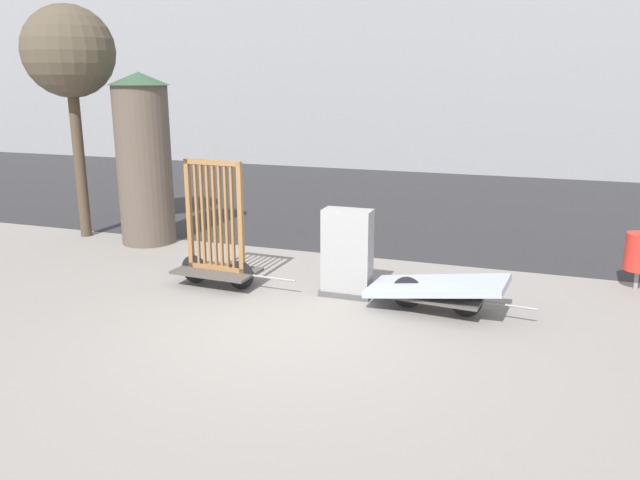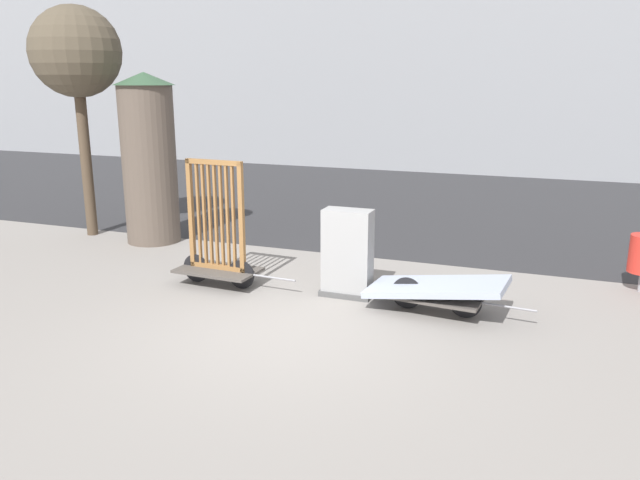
{
  "view_description": "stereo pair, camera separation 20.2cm",
  "coord_description": "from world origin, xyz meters",
  "px_view_note": "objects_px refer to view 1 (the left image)",
  "views": [
    {
      "loc": [
        2.85,
        -6.86,
        3.13
      ],
      "look_at": [
        0.0,
        1.3,
        0.88
      ],
      "focal_mm": 35.0,
      "sensor_mm": 36.0,
      "label": 1
    },
    {
      "loc": [
        3.04,
        -6.79,
        3.13
      ],
      "look_at": [
        0.0,
        1.3,
        0.88
      ],
      "focal_mm": 35.0,
      "sensor_mm": 36.0,
      "label": 2
    }
  ],
  "objects_px": {
    "utility_cabinet": "(347,256)",
    "bike_cart_with_bedframe": "(216,245)",
    "bike_cart_with_mattress": "(437,288)",
    "advertising_column": "(144,158)",
    "trash_bin": "(640,252)",
    "street_tree": "(69,54)"
  },
  "relations": [
    {
      "from": "utility_cabinet",
      "to": "street_tree",
      "type": "bearing_deg",
      "value": 164.37
    },
    {
      "from": "bike_cart_with_bedframe",
      "to": "bike_cart_with_mattress",
      "type": "xyz_separation_m",
      "value": [
        3.38,
        0.0,
        -0.31
      ]
    },
    {
      "from": "trash_bin",
      "to": "street_tree",
      "type": "distance_m",
      "value": 10.61
    },
    {
      "from": "bike_cart_with_mattress",
      "to": "trash_bin",
      "type": "height_order",
      "value": "trash_bin"
    },
    {
      "from": "bike_cart_with_bedframe",
      "to": "advertising_column",
      "type": "xyz_separation_m",
      "value": [
        -2.56,
        1.96,
        1.0
      ]
    },
    {
      "from": "bike_cart_with_bedframe",
      "to": "bike_cart_with_mattress",
      "type": "height_order",
      "value": "bike_cart_with_bedframe"
    },
    {
      "from": "utility_cabinet",
      "to": "bike_cart_with_bedframe",
      "type": "bearing_deg",
      "value": -172.77
    },
    {
      "from": "bike_cart_with_mattress",
      "to": "trash_bin",
      "type": "xyz_separation_m",
      "value": [
        2.74,
        1.96,
        0.25
      ]
    },
    {
      "from": "bike_cart_with_mattress",
      "to": "trash_bin",
      "type": "relative_size",
      "value": 2.62
    },
    {
      "from": "bike_cart_with_mattress",
      "to": "trash_bin",
      "type": "distance_m",
      "value": 3.37
    },
    {
      "from": "bike_cart_with_mattress",
      "to": "trash_bin",
      "type": "bearing_deg",
      "value": 41.0
    },
    {
      "from": "advertising_column",
      "to": "street_tree",
      "type": "distance_m",
      "value": 2.44
    },
    {
      "from": "street_tree",
      "to": "bike_cart_with_mattress",
      "type": "bearing_deg",
      "value": -14.74
    },
    {
      "from": "bike_cart_with_mattress",
      "to": "advertising_column",
      "type": "height_order",
      "value": "advertising_column"
    },
    {
      "from": "street_tree",
      "to": "trash_bin",
      "type": "bearing_deg",
      "value": 0.0
    },
    {
      "from": "bike_cart_with_mattress",
      "to": "street_tree",
      "type": "bearing_deg",
      "value": 170.66
    },
    {
      "from": "trash_bin",
      "to": "bike_cart_with_mattress",
      "type": "bearing_deg",
      "value": -144.4
    },
    {
      "from": "bike_cart_with_mattress",
      "to": "advertising_column",
      "type": "bearing_deg",
      "value": 167.13
    },
    {
      "from": "bike_cart_with_bedframe",
      "to": "trash_bin",
      "type": "height_order",
      "value": "bike_cart_with_bedframe"
    },
    {
      "from": "bike_cart_with_bedframe",
      "to": "utility_cabinet",
      "type": "height_order",
      "value": "bike_cart_with_bedframe"
    },
    {
      "from": "bike_cart_with_bedframe",
      "to": "advertising_column",
      "type": "height_order",
      "value": "advertising_column"
    },
    {
      "from": "bike_cart_with_mattress",
      "to": "utility_cabinet",
      "type": "bearing_deg",
      "value": 174.73
    }
  ]
}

